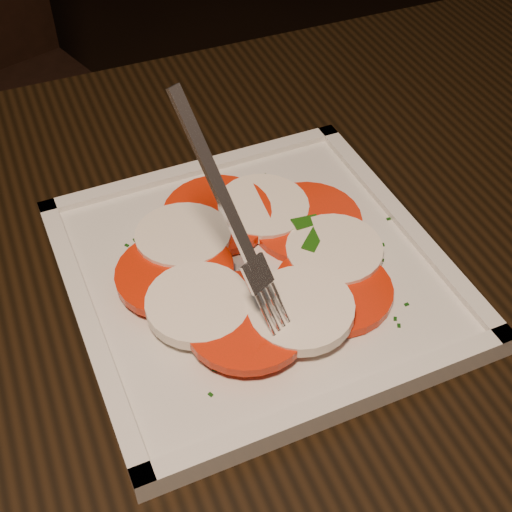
{
  "coord_description": "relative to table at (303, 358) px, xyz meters",
  "views": [
    {
      "loc": [
        -0.25,
        -0.59,
        1.19
      ],
      "look_at": [
        -0.06,
        -0.23,
        0.78
      ],
      "focal_mm": 50.0,
      "sensor_mm": 36.0,
      "label": 1
    }
  ],
  "objects": [
    {
      "name": "ground",
      "position": [
        0.03,
        0.26,
        -0.65
      ],
      "size": [
        6.0,
        6.0,
        0.0
      ],
      "primitive_type": "plane",
      "color": "black",
      "rests_on": "ground"
    },
    {
      "name": "table",
      "position": [
        0.0,
        0.0,
        0.0
      ],
      "size": [
        1.26,
        0.89,
        0.75
      ],
      "rotation": [
        0.0,
        0.0,
        -0.08
      ],
      "color": "black",
      "rests_on": "ground"
    },
    {
      "name": "plate",
      "position": [
        -0.04,
        0.03,
        0.11
      ],
      "size": [
        0.31,
        0.31,
        0.01
      ],
      "primitive_type": "cube",
      "rotation": [
        0.0,
        0.0,
        -0.06
      ],
      "color": "silver",
      "rests_on": "table"
    },
    {
      "name": "caprese_salad",
      "position": [
        -0.04,
        0.03,
        0.12
      ],
      "size": [
        0.25,
        0.22,
        0.03
      ],
      "color": "red",
      "rests_on": "plate"
    },
    {
      "name": "fork",
      "position": [
        -0.08,
        0.0,
        0.22
      ],
      "size": [
        0.07,
        0.11,
        0.16
      ],
      "primitive_type": null,
      "rotation": [
        0.0,
        0.0,
        0.36
      ],
      "color": "white",
      "rests_on": "caprese_salad"
    }
  ]
}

